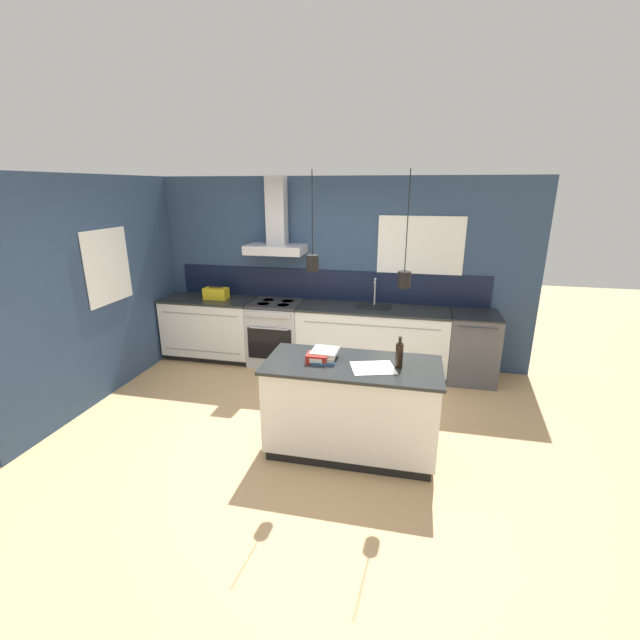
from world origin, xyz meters
TOP-DOWN VIEW (x-y plane):
  - ground_plane at (0.00, 0.00)m, footprint 16.00×16.00m
  - wall_back at (-0.03, 2.00)m, footprint 5.60×2.37m
  - wall_left at (-2.43, 0.70)m, footprint 0.08×3.80m
  - counter_run_left at (-1.71, 1.69)m, footprint 1.33×0.64m
  - counter_run_sink at (0.68, 1.69)m, footprint 2.02×0.64m
  - oven_range at (-0.68, 1.69)m, footprint 0.72×0.66m
  - dishwasher at (1.99, 1.69)m, footprint 0.61×0.65m
  - kitchen_island at (0.68, -0.23)m, footprint 1.62×0.76m
  - bottle_on_island at (1.10, -0.22)m, footprint 0.07×0.07m
  - book_stack at (0.41, -0.19)m, footprint 0.25×0.32m
  - red_supply_box at (0.36, -0.27)m, footprint 0.19×0.16m
  - paper_pile at (0.88, -0.30)m, footprint 0.45×0.40m
  - yellow_toolbox at (-1.58, 1.69)m, footprint 0.34×0.18m

SIDE VIEW (x-z plane):
  - ground_plane at x=0.00m, z-range 0.00..0.00m
  - dishwasher at x=1.99m, z-range 0.00..0.91m
  - oven_range at x=-0.68m, z-range 0.00..0.91m
  - kitchen_island at x=0.68m, z-range 0.00..0.91m
  - counter_run_left at x=-1.71m, z-range 0.01..0.92m
  - counter_run_sink at x=0.68m, z-range -0.18..1.10m
  - paper_pile at x=0.88m, z-range 0.91..0.92m
  - red_supply_box at x=0.36m, z-range 0.91..0.99m
  - book_stack at x=0.41m, z-range 0.91..1.00m
  - yellow_toolbox at x=-1.58m, z-range 0.90..1.09m
  - bottle_on_island at x=1.10m, z-range 0.88..1.18m
  - wall_left at x=-2.43m, z-range 0.00..2.60m
  - wall_back at x=-0.03m, z-range 0.05..2.65m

